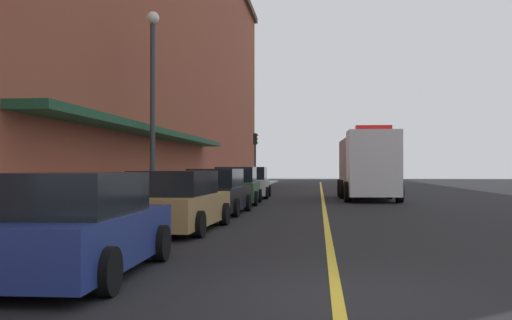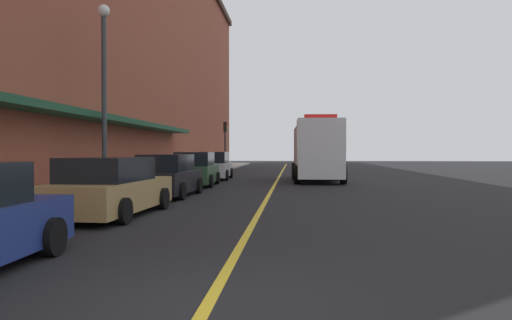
{
  "view_description": "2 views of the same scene",
  "coord_description": "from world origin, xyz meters",
  "px_view_note": "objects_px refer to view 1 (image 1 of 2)",
  "views": [
    {
      "loc": [
        -0.23,
        -7.24,
        1.64
      ],
      "look_at": [
        -2.92,
        17.04,
        1.99
      ],
      "focal_mm": 39.59,
      "sensor_mm": 36.0,
      "label": 1
    },
    {
      "loc": [
        0.96,
        -4.99,
        1.73
      ],
      "look_at": [
        -1.01,
        19.84,
        1.28
      ],
      "focal_mm": 33.04,
      "sensor_mm": 36.0,
      "label": 2
    }
  ],
  "objects_px": {
    "traffic_light_near": "(255,149)",
    "parked_car_2": "(217,193)",
    "street_lamp_left": "(153,89)",
    "parking_meter_2": "(216,180)",
    "parking_meter_0": "(224,179)",
    "box_truck": "(367,166)",
    "parked_car_1": "(177,202)",
    "parked_car_0": "(77,227)",
    "parked_car_3": "(237,187)",
    "parked_car_4": "(251,183)"
  },
  "relations": [
    {
      "from": "parked_car_4",
      "to": "traffic_light_near",
      "type": "bearing_deg",
      "value": 3.55
    },
    {
      "from": "street_lamp_left",
      "to": "parked_car_1",
      "type": "bearing_deg",
      "value": -65.85
    },
    {
      "from": "parked_car_0",
      "to": "parked_car_1",
      "type": "relative_size",
      "value": 0.91
    },
    {
      "from": "street_lamp_left",
      "to": "parked_car_2",
      "type": "bearing_deg",
      "value": 24.68
    },
    {
      "from": "box_truck",
      "to": "parked_car_4",
      "type": "bearing_deg",
      "value": -101.67
    },
    {
      "from": "parked_car_4",
      "to": "parking_meter_2",
      "type": "height_order",
      "value": "parked_car_4"
    },
    {
      "from": "parked_car_1",
      "to": "traffic_light_near",
      "type": "height_order",
      "value": "traffic_light_near"
    },
    {
      "from": "traffic_light_near",
      "to": "box_truck",
      "type": "bearing_deg",
      "value": -63.32
    },
    {
      "from": "parked_car_4",
      "to": "street_lamp_left",
      "type": "relative_size",
      "value": 0.66
    },
    {
      "from": "box_truck",
      "to": "parked_car_0",
      "type": "bearing_deg",
      "value": -17.39
    },
    {
      "from": "parked_car_0",
      "to": "traffic_light_near",
      "type": "height_order",
      "value": "traffic_light_near"
    },
    {
      "from": "parking_meter_0",
      "to": "traffic_light_near",
      "type": "distance_m",
      "value": 14.87
    },
    {
      "from": "parked_car_3",
      "to": "street_lamp_left",
      "type": "bearing_deg",
      "value": 161.08
    },
    {
      "from": "parked_car_3",
      "to": "traffic_light_near",
      "type": "bearing_deg",
      "value": 2.21
    },
    {
      "from": "parking_meter_2",
      "to": "street_lamp_left",
      "type": "height_order",
      "value": "street_lamp_left"
    },
    {
      "from": "parked_car_0",
      "to": "parking_meter_2",
      "type": "relative_size",
      "value": 3.35
    },
    {
      "from": "parking_meter_2",
      "to": "street_lamp_left",
      "type": "bearing_deg",
      "value": -93.87
    },
    {
      "from": "parked_car_0",
      "to": "parked_car_3",
      "type": "distance_m",
      "value": 17.26
    },
    {
      "from": "box_truck",
      "to": "traffic_light_near",
      "type": "relative_size",
      "value": 1.79
    },
    {
      "from": "parked_car_0",
      "to": "box_truck",
      "type": "relative_size",
      "value": 0.58
    },
    {
      "from": "parked_car_2",
      "to": "street_lamp_left",
      "type": "height_order",
      "value": "street_lamp_left"
    },
    {
      "from": "parked_car_3",
      "to": "box_truck",
      "type": "relative_size",
      "value": 0.54
    },
    {
      "from": "parked_car_1",
      "to": "street_lamp_left",
      "type": "relative_size",
      "value": 0.71
    },
    {
      "from": "parked_car_1",
      "to": "parked_car_4",
      "type": "distance_m",
      "value": 16.65
    },
    {
      "from": "parked_car_2",
      "to": "parking_meter_0",
      "type": "distance_m",
      "value": 10.59
    },
    {
      "from": "street_lamp_left",
      "to": "traffic_light_near",
      "type": "distance_m",
      "value": 26.2
    },
    {
      "from": "parked_car_2",
      "to": "parking_meter_0",
      "type": "relative_size",
      "value": 3.3
    },
    {
      "from": "parked_car_4",
      "to": "parked_car_2",
      "type": "bearing_deg",
      "value": 178.46
    },
    {
      "from": "box_truck",
      "to": "parking_meter_2",
      "type": "xyz_separation_m",
      "value": [
        -7.66,
        -2.17,
        -0.69
      ]
    },
    {
      "from": "box_truck",
      "to": "parking_meter_0",
      "type": "distance_m",
      "value": 7.7
    },
    {
      "from": "box_truck",
      "to": "parked_car_1",
      "type": "bearing_deg",
      "value": -23.43
    },
    {
      "from": "parked_car_2",
      "to": "parking_meter_2",
      "type": "xyz_separation_m",
      "value": [
        -1.5,
        7.91,
        0.3
      ]
    },
    {
      "from": "parked_car_2",
      "to": "box_truck",
      "type": "relative_size",
      "value": 0.57
    },
    {
      "from": "parked_car_4",
      "to": "parking_meter_2",
      "type": "bearing_deg",
      "value": 154.78
    },
    {
      "from": "parked_car_0",
      "to": "parked_car_1",
      "type": "bearing_deg",
      "value": -1.21
    },
    {
      "from": "parked_car_3",
      "to": "traffic_light_near",
      "type": "height_order",
      "value": "traffic_light_near"
    },
    {
      "from": "parked_car_3",
      "to": "street_lamp_left",
      "type": "height_order",
      "value": "street_lamp_left"
    },
    {
      "from": "box_truck",
      "to": "parking_meter_2",
      "type": "bearing_deg",
      "value": -75.71
    },
    {
      "from": "parked_car_0",
      "to": "parking_meter_2",
      "type": "bearing_deg",
      "value": 2.65
    },
    {
      "from": "parked_car_0",
      "to": "box_truck",
      "type": "xyz_separation_m",
      "value": [
        6.21,
        21.81,
        1.0
      ]
    },
    {
      "from": "parked_car_1",
      "to": "parked_car_3",
      "type": "distance_m",
      "value": 10.98
    },
    {
      "from": "street_lamp_left",
      "to": "parking_meter_2",
      "type": "bearing_deg",
      "value": 86.13
    },
    {
      "from": "parked_car_1",
      "to": "traffic_light_near",
      "type": "relative_size",
      "value": 1.14
    },
    {
      "from": "parking_meter_0",
      "to": "parked_car_4",
      "type": "bearing_deg",
      "value": 26.86
    },
    {
      "from": "parked_car_0",
      "to": "parked_car_3",
      "type": "xyz_separation_m",
      "value": [
        -0.04,
        17.26,
        0.05
      ]
    },
    {
      "from": "parked_car_0",
      "to": "parking_meter_0",
      "type": "xyz_separation_m",
      "value": [
        -1.45,
        22.21,
        0.32
      ]
    },
    {
      "from": "traffic_light_near",
      "to": "parked_car_2",
      "type": "bearing_deg",
      "value": -86.74
    },
    {
      "from": "traffic_light_near",
      "to": "parked_car_1",
      "type": "bearing_deg",
      "value": -87.48
    },
    {
      "from": "parked_car_3",
      "to": "parked_car_4",
      "type": "bearing_deg",
      "value": -1.74
    },
    {
      "from": "parked_car_0",
      "to": "parked_car_4",
      "type": "bearing_deg",
      "value": -1.48
    }
  ]
}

